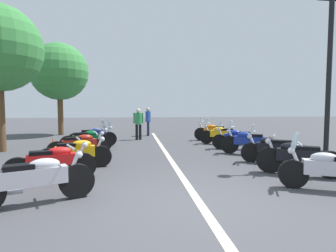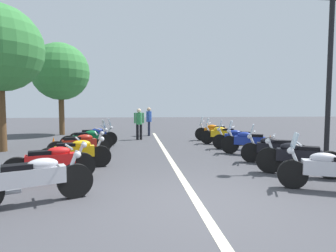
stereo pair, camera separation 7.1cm
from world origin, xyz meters
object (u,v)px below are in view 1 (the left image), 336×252
object	(u,v)px
traffic_cone_1	(269,143)
roadside_tree_1	(59,72)
motorcycle_left_row_3	(80,145)
motorcycle_right_row_2	(274,149)
motorcycle_left_row_2	(76,153)
motorcycle_left_row_5	(93,136)
motorcycle_left_row_4	(87,139)
bystander_1	(138,122)
motorcycle_right_row_1	(298,157)
bystander_2	(148,119)
motorcycle_right_row_5	(222,134)
motorcycle_right_row_0	(332,169)
motorcycle_right_row_3	(248,142)
street_lamp_twin_globe	(330,46)
motorcycle_right_row_6	(214,131)
motorcycle_right_row_4	(238,138)
motorcycle_left_row_0	(35,179)
motorcycle_left_row_1	(53,162)
traffic_cone_2	(53,145)

from	to	relation	value
traffic_cone_1	roadside_tree_1	bearing A→B (deg)	53.75
motorcycle_left_row_3	motorcycle_right_row_2	world-z (taller)	motorcycle_right_row_2
motorcycle_left_row_2	motorcycle_left_row_5	world-z (taller)	motorcycle_left_row_5
roadside_tree_1	motorcycle_left_row_4	bearing A→B (deg)	-157.58
motorcycle_left_row_2	bystander_1	world-z (taller)	bystander_1
motorcycle_left_row_5	motorcycle_right_row_1	bearing A→B (deg)	-57.02
bystander_2	motorcycle_left_row_4	bearing A→B (deg)	-115.34
motorcycle_right_row_5	roadside_tree_1	xyz separation A→B (m)	(5.31, 8.54, 3.39)
motorcycle_right_row_0	motorcycle_right_row_5	distance (m)	6.97
motorcycle_right_row_3	street_lamp_twin_globe	xyz separation A→B (m)	(-1.98, -1.54, 3.00)
motorcycle_right_row_3	motorcycle_right_row_5	xyz separation A→B (m)	(2.71, 0.09, -0.01)
motorcycle_right_row_2	motorcycle_right_row_6	world-z (taller)	motorcycle_right_row_6
traffic_cone_1	motorcycle_right_row_5	bearing A→B (deg)	34.41
motorcycle_right_row_2	motorcycle_right_row_4	distance (m)	2.78
motorcycle_left_row_2	motorcycle_left_row_5	size ratio (longest dim) A/B	0.96
motorcycle_left_row_2	motorcycle_right_row_1	distance (m)	5.91
motorcycle_left_row_4	motorcycle_right_row_3	size ratio (longest dim) A/B	1.05
bystander_1	roadside_tree_1	xyz separation A→B (m)	(3.08, 4.74, 2.90)
motorcycle_left_row_0	motorcycle_left_row_1	distance (m)	1.53
motorcycle_left_row_0	bystander_2	bearing A→B (deg)	53.56
motorcycle_left_row_2	motorcycle_right_row_5	size ratio (longest dim) A/B	0.99
traffic_cone_2	motorcycle_right_row_3	bearing A→B (deg)	-99.38
bystander_1	motorcycle_left_row_3	bearing A→B (deg)	152.94
roadside_tree_1	motorcycle_right_row_4	bearing A→B (deg)	-128.00
motorcycle_left_row_4	motorcycle_right_row_5	distance (m)	5.96
motorcycle_left_row_3	motorcycle_right_row_1	distance (m)	6.61
motorcycle_left_row_3	motorcycle_right_row_4	distance (m)	6.11
motorcycle_left_row_0	motorcycle_left_row_2	xyz separation A→B (m)	(2.81, -0.11, -0.01)
bystander_2	motorcycle_right_row_6	bearing A→B (deg)	-40.36
motorcycle_left_row_4	roadside_tree_1	distance (m)	7.91
motorcycle_left_row_1	motorcycle_right_row_1	size ratio (longest dim) A/B	1.08
motorcycle_left_row_3	motorcycle_left_row_0	bearing A→B (deg)	-112.42
motorcycle_right_row_5	bystander_1	world-z (taller)	bystander_1
motorcycle_left_row_1	motorcycle_left_row_4	world-z (taller)	motorcycle_left_row_4
motorcycle_left_row_2	motorcycle_left_row_3	distance (m)	1.53
motorcycle_left_row_3	roadside_tree_1	distance (m)	9.16
street_lamp_twin_globe	motorcycle_left_row_1	bearing A→B (deg)	96.43
roadside_tree_1	motorcycle_left_row_3	bearing A→B (deg)	-161.26
motorcycle_left_row_5	traffic_cone_1	size ratio (longest dim) A/B	3.35
motorcycle_left_row_2	bystander_2	world-z (taller)	bystander_2
motorcycle_right_row_0	motorcycle_right_row_3	xyz separation A→B (m)	(4.26, -0.06, 0.02)
motorcycle_right_row_4	traffic_cone_1	world-z (taller)	motorcycle_right_row_4
motorcycle_left_row_1	motorcycle_right_row_1	distance (m)	5.98
street_lamp_twin_globe	bystander_2	distance (m)	10.37
motorcycle_left_row_2	traffic_cone_1	bearing A→B (deg)	6.81
motorcycle_right_row_1	traffic_cone_2	xyz separation A→B (m)	(4.17, 7.13, -0.17)
motorcycle_right_row_5	traffic_cone_2	distance (m)	7.19
motorcycle_right_row_4	motorcycle_right_row_5	xyz separation A→B (m)	(1.50, 0.17, 0.01)
motorcycle_right_row_4	traffic_cone_2	size ratio (longest dim) A/B	3.35
motorcycle_right_row_0	street_lamp_twin_globe	world-z (taller)	street_lamp_twin_globe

